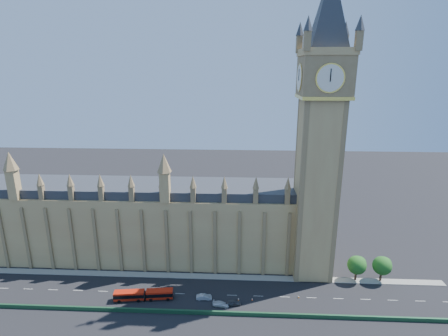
{
  "coord_description": "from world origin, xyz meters",
  "views": [
    {
      "loc": [
        14.11,
        -91.75,
        66.24
      ],
      "look_at": [
        9.06,
        10.0,
        37.46
      ],
      "focal_mm": 28.0,
      "sensor_mm": 36.0,
      "label": 1
    }
  ],
  "objects_px": {
    "red_bus": "(144,295)",
    "car_silver": "(204,297)",
    "car_white": "(221,304)",
    "car_grey": "(233,303)"
  },
  "relations": [
    {
      "from": "car_grey",
      "to": "car_white",
      "type": "height_order",
      "value": "car_grey"
    },
    {
      "from": "car_grey",
      "to": "car_white",
      "type": "xyz_separation_m",
      "value": [
        -3.5,
        -0.67,
        -0.07
      ]
    },
    {
      "from": "red_bus",
      "to": "car_silver",
      "type": "xyz_separation_m",
      "value": [
        17.99,
        0.94,
        -0.79
      ]
    },
    {
      "from": "red_bus",
      "to": "car_grey",
      "type": "relative_size",
      "value": 3.89
    },
    {
      "from": "red_bus",
      "to": "car_silver",
      "type": "distance_m",
      "value": 18.04
    },
    {
      "from": "car_silver",
      "to": "car_white",
      "type": "xyz_separation_m",
      "value": [
        5.21,
        -2.86,
        -0.07
      ]
    },
    {
      "from": "red_bus",
      "to": "car_grey",
      "type": "xyz_separation_m",
      "value": [
        26.71,
        -1.24,
        -0.79
      ]
    },
    {
      "from": "car_grey",
      "to": "car_silver",
      "type": "height_order",
      "value": "car_silver"
    },
    {
      "from": "red_bus",
      "to": "car_white",
      "type": "bearing_deg",
      "value": -11.57
    },
    {
      "from": "car_grey",
      "to": "car_white",
      "type": "bearing_deg",
      "value": 93.01
    }
  ]
}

